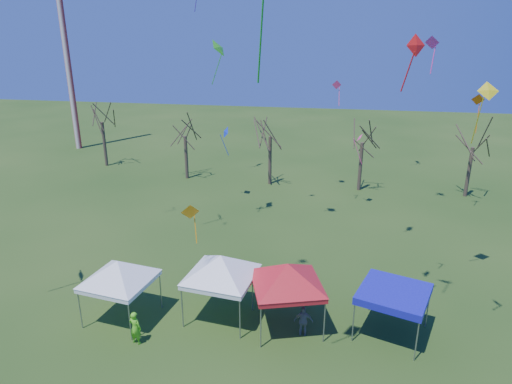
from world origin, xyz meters
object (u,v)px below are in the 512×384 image
person_grey (304,321)px  tree_4 (476,129)px  person_green (135,328)px  tent_blue (394,294)px  radio_mast (65,43)px  tent_white_mid (221,260)px  tree_3 (364,125)px  tree_1 (184,121)px  tent_red (287,268)px  tent_white_west (118,265)px  tree_0 (100,106)px  tree_2 (270,119)px

person_grey → tree_4: bearing=-122.2°
person_green → tent_blue: bearing=-153.0°
radio_mast → tent_white_mid: radio_mast is taller
tree_3 → tent_blue: tree_3 is taller
tree_1 → person_grey: bearing=-59.6°
tree_3 → person_green: bearing=-114.6°
tree_3 → person_green: 27.21m
tent_white_mid → tent_red: bearing=-4.4°
radio_mast → tree_1: radio_mast is taller
tent_white_west → person_green: tent_white_west is taller
tree_0 → tent_white_mid: 31.49m
tent_white_mid → person_grey: (4.27, -0.86, -2.47)m
tent_white_west → person_grey: bearing=1.4°
tent_white_mid → tent_red: (3.36, -0.26, 0.00)m
tree_0 → tent_white_west: 29.69m
tree_2 → tree_4: 17.73m
tree_4 → person_green: bearing=-130.2°
radio_mast → tree_3: 36.04m
radio_mast → tent_white_mid: size_ratio=5.51×
tent_white_west → person_green: (1.51, -1.78, -2.22)m
tent_white_west → tent_white_mid: size_ratio=0.94×
radio_mast → person_grey: 45.98m
radio_mast → tree_1: size_ratio=3.31×
tree_0 → tent_white_mid: tree_0 is taller
tree_1 → tree_4: bearing=-1.4°
tree_1 → tent_red: bearing=-60.6°
radio_mast → tree_2: radio_mast is taller
person_grey → tree_2: bearing=-79.9°
tree_2 → tree_3: (8.40, -0.33, -0.21)m
tree_2 → person_grey: bearing=-77.5°
tree_0 → tree_2: (18.48, -3.01, -0.20)m
tree_3 → tent_white_mid: bearing=-109.7°
tent_white_west → person_grey: size_ratio=2.72×
radio_mast → tent_blue: radio_mast is taller
tree_2 → tent_white_west: size_ratio=1.92×
tent_blue → person_grey: 4.50m
tree_4 → person_grey: (-12.71, -22.21, -5.27)m
radio_mast → tree_4: bearing=-13.0°
radio_mast → tree_2: 28.08m
tree_0 → tent_white_mid: (19.23, -24.73, -3.23)m
tree_1 → person_green: bearing=-77.2°
radio_mast → person_grey: bearing=-46.4°
tree_2 → tree_3: size_ratio=1.03×
tree_2 → tent_white_mid: size_ratio=1.80×
tent_white_west → person_green: size_ratio=2.50×
tree_1 → tree_0: bearing=164.8°
tree_2 → tree_4: size_ratio=1.04×
tent_white_mid → person_green: (-3.48, -2.88, -2.40)m
tent_white_mid → person_green: bearing=-140.4°
tree_3 → person_grey: tree_3 is taller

